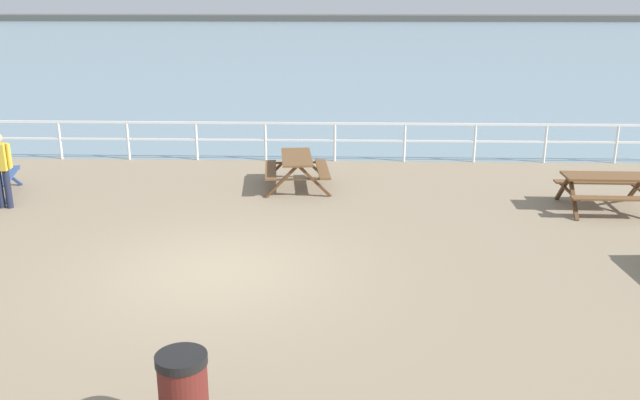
# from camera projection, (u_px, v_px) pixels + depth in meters

# --- Properties ---
(ground_plane) EXTENTS (30.00, 24.00, 0.20)m
(ground_plane) POSITION_uv_depth(u_px,v_px,m) (217.00, 276.00, 11.54)
(ground_plane) COLOR gray
(sea_band) EXTENTS (142.00, 90.00, 0.01)m
(sea_band) POSITION_uv_depth(u_px,v_px,m) (319.00, 42.00, 61.87)
(sea_band) COLOR gray
(sea_band) RESTS_ON ground
(distant_shoreline) EXTENTS (142.00, 6.00, 1.80)m
(distant_shoreline) POSITION_uv_depth(u_px,v_px,m) (328.00, 21.00, 102.91)
(distant_shoreline) COLOR #4C4C47
(distant_shoreline) RESTS_ON ground
(seaward_railing) EXTENTS (23.07, 0.07, 1.08)m
(seaward_railing) POSITION_uv_depth(u_px,v_px,m) (265.00, 134.00, 18.69)
(seaward_railing) COLOR white
(seaward_railing) RESTS_ON ground
(picnic_table_near_left) EXTENTS (1.83, 1.57, 0.80)m
(picnic_table_near_left) POSITION_uv_depth(u_px,v_px,m) (606.00, 184.00, 14.49)
(picnic_table_near_left) COLOR brown
(picnic_table_near_left) RESTS_ON ground
(picnic_table_far_left) EXTENTS (1.70, 1.94, 0.80)m
(picnic_table_far_left) POSITION_uv_depth(u_px,v_px,m) (297.00, 164.00, 16.15)
(picnic_table_far_left) COLOR brown
(picnic_table_far_left) RESTS_ON ground
(visitor) EXTENTS (0.53, 0.23, 1.66)m
(visitor) POSITION_uv_depth(u_px,v_px,m) (0.00, 166.00, 14.53)
(visitor) COLOR #1E2338
(visitor) RESTS_ON ground
(litter_bin) EXTENTS (0.55, 0.55, 0.95)m
(litter_bin) POSITION_uv_depth(u_px,v_px,m) (184.00, 395.00, 7.14)
(litter_bin) COLOR #591E19
(litter_bin) RESTS_ON ground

